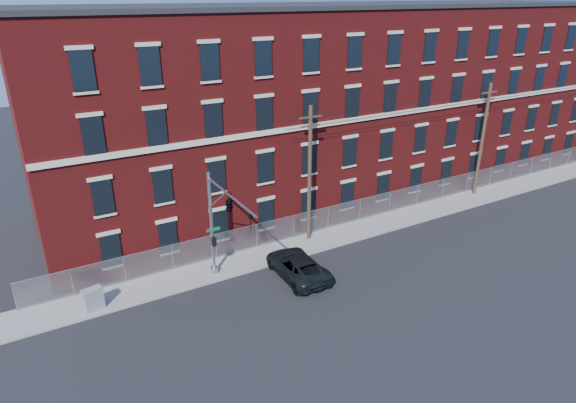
% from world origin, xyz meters
% --- Properties ---
extents(ground, '(140.00, 140.00, 0.00)m').
position_xyz_m(ground, '(0.00, 0.00, 0.00)').
color(ground, black).
rests_on(ground, ground).
extents(sidewalk, '(65.00, 3.00, 0.12)m').
position_xyz_m(sidewalk, '(12.00, 5.00, 0.06)').
color(sidewalk, gray).
rests_on(sidewalk, ground).
extents(mill_building, '(55.30, 14.32, 16.30)m').
position_xyz_m(mill_building, '(12.00, 13.93, 8.15)').
color(mill_building, '#611110').
rests_on(mill_building, ground).
extents(chain_link_fence, '(59.06, 0.06, 1.85)m').
position_xyz_m(chain_link_fence, '(12.00, 6.30, 1.06)').
color(chain_link_fence, '#A5A8AD').
rests_on(chain_link_fence, ground).
extents(traffic_signal_mast, '(0.90, 6.75, 7.00)m').
position_xyz_m(traffic_signal_mast, '(-6.00, 2.18, 5.39)').
color(traffic_signal_mast, '#9EA0A5').
rests_on(traffic_signal_mast, ground).
extents(utility_pole_near, '(1.80, 0.28, 10.00)m').
position_xyz_m(utility_pole_near, '(2.00, 5.60, 5.34)').
color(utility_pole_near, '#402E20').
rests_on(utility_pole_near, ground).
extents(utility_pole_mid, '(1.80, 0.28, 10.00)m').
position_xyz_m(utility_pole_mid, '(20.00, 5.60, 5.34)').
color(utility_pole_mid, '#402E20').
rests_on(utility_pole_mid, ground).
extents(overhead_wires, '(40.00, 0.62, 0.62)m').
position_xyz_m(overhead_wires, '(20.00, 5.60, 9.12)').
color(overhead_wires, black).
rests_on(overhead_wires, ground).
extents(pickup_truck, '(2.72, 5.57, 1.52)m').
position_xyz_m(pickup_truck, '(-1.40, 1.58, 0.76)').
color(pickup_truck, black).
rests_on(pickup_truck, ground).
extents(utility_cabinet, '(1.18, 0.76, 1.37)m').
position_xyz_m(utility_cabinet, '(-13.60, 4.20, 0.80)').
color(utility_cabinet, gray).
rests_on(utility_cabinet, sidewalk).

